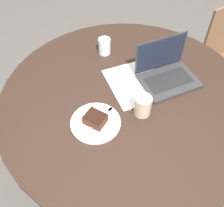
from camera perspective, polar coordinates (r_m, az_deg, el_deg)
name	(u,v)px	position (r m, az deg, el deg)	size (l,w,h in m)	color
ground_plane	(122,164)	(1.99, 2.29, -12.98)	(12.00, 12.00, 0.00)	#4C4742
dining_table	(126,108)	(1.44, 3.09, -0.88)	(1.33, 1.33, 0.76)	black
paper_document	(136,83)	(1.43, 5.30, 4.56)	(0.40, 0.38, 0.00)	white
plate	(96,123)	(1.25, -3.59, -4.18)	(0.24, 0.24, 0.01)	silver
cake_slice	(95,119)	(1.22, -3.66, -3.37)	(0.12, 0.12, 0.05)	#472619
fork	(103,116)	(1.26, -1.90, -2.77)	(0.14, 0.13, 0.00)	silver
coffee_glass	(143,106)	(1.26, 6.69, -0.45)	(0.08, 0.08, 0.10)	#C6AD89
water_glass	(104,46)	(1.59, -1.65, 12.37)	(0.07, 0.07, 0.10)	silver
laptop	(167,74)	(1.45, 11.79, 6.34)	(0.32, 0.36, 0.22)	#2D2D2D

